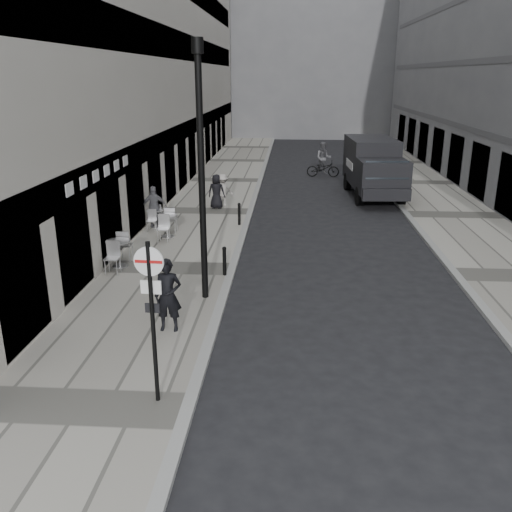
{
  "coord_description": "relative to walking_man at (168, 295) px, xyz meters",
  "views": [
    {
      "loc": [
        1.83,
        -5.71,
        5.95
      ],
      "look_at": [
        0.94,
        7.87,
        1.4
      ],
      "focal_mm": 38.0,
      "sensor_mm": 36.0,
      "label": 1
    }
  ],
  "objects": [
    {
      "name": "cafe_table_far",
      "position": [
        -2.58,
        4.39,
        -0.38
      ],
      "size": [
        0.79,
        1.78,
        1.01
      ],
      "color": "#B6B6B9",
      "rests_on": "sidewalk"
    },
    {
      "name": "building_left",
      "position": [
        -4.98,
        18.54,
        7.99
      ],
      "size": [
        4.0,
        45.0,
        18.0
      ],
      "primitive_type": "cube",
      "color": "beige",
      "rests_on": "ground"
    },
    {
      "name": "pedestrian_b",
      "position": [
        -0.3,
        12.81,
        -0.12
      ],
      "size": [
        1.08,
        0.74,
        1.54
      ],
      "primitive_type": "imported",
      "rotation": [
        0.0,
        0.0,
        3.32
      ],
      "color": "#A7A09A",
      "rests_on": "sidewalk"
    },
    {
      "name": "sign_post",
      "position": [
        0.42,
        -2.96,
        1.12
      ],
      "size": [
        0.54,
        0.11,
        3.13
      ],
      "rotation": [
        0.0,
        0.0,
        -0.07
      ],
      "color": "black",
      "rests_on": "sidewalk"
    },
    {
      "name": "walking_man",
      "position": [
        0.0,
        0.0,
        0.0
      ],
      "size": [
        0.66,
        0.44,
        1.78
      ],
      "primitive_type": "imported",
      "rotation": [
        0.0,
        0.0,
        0.01
      ],
      "color": "black",
      "rests_on": "sidewalk"
    },
    {
      "name": "sidewalk",
      "position": [
        -0.98,
        12.04,
        -0.95
      ],
      "size": [
        4.0,
        60.0,
        0.12
      ],
      "primitive_type": "cube",
      "color": "#A19D91",
      "rests_on": "ground"
    },
    {
      "name": "far_sidewalk",
      "position": [
        10.02,
        12.04,
        -0.95
      ],
      "size": [
        4.0,
        60.0,
        0.12
      ],
      "primitive_type": "cube",
      "color": "#A19D91",
      "rests_on": "ground"
    },
    {
      "name": "pedestrian_a",
      "position": [
        -2.58,
        9.12,
        -0.05
      ],
      "size": [
        1.02,
        0.52,
        1.68
      ],
      "primitive_type": "imported",
      "rotation": [
        0.0,
        0.0,
        3.26
      ],
      "color": "slate",
      "rests_on": "sidewalk"
    },
    {
      "name": "pedestrian_c",
      "position": [
        -0.56,
        12.56,
        -0.11
      ],
      "size": [
        0.81,
        0.57,
        1.57
      ],
      "primitive_type": "imported",
      "rotation": [
        0.0,
        0.0,
        3.05
      ],
      "color": "black",
      "rests_on": "sidewalk"
    },
    {
      "name": "bollard_far",
      "position": [
        0.76,
        9.73,
        -0.47
      ],
      "size": [
        0.11,
        0.11,
        0.85
      ],
      "primitive_type": "cylinder",
      "color": "black",
      "rests_on": "sidewalk"
    },
    {
      "name": "cafe_table_near",
      "position": [
        -1.78,
        7.8,
        -0.38
      ],
      "size": [
        0.78,
        1.76,
        1.0
      ],
      "color": "silver",
      "rests_on": "sidewalk"
    },
    {
      "name": "cyclist",
      "position": [
        4.78,
        21.69,
        -0.18
      ],
      "size": [
        2.01,
        0.83,
        2.12
      ],
      "rotation": [
        0.0,
        0.0,
        -0.07
      ],
      "color": "black",
      "rests_on": "ground"
    },
    {
      "name": "panel_van",
      "position": [
        7.01,
        16.21,
        0.61
      ],
      "size": [
        2.59,
        6.22,
        2.88
      ],
      "rotation": [
        0.0,
        0.0,
        0.05
      ],
      "color": "black",
      "rests_on": "ground"
    },
    {
      "name": "building_far",
      "position": [
        2.52,
        50.04,
        9.99
      ],
      "size": [
        24.0,
        16.0,
        22.0
      ],
      "primitive_type": "cube",
      "color": "slate",
      "rests_on": "ground"
    },
    {
      "name": "cafe_table_mid",
      "position": [
        -2.58,
        9.1,
        -0.46
      ],
      "size": [
        0.65,
        1.48,
        0.84
      ],
      "color": "silver",
      "rests_on": "sidewalk"
    },
    {
      "name": "bollard_near",
      "position": [
        0.87,
        3.83,
        -0.47
      ],
      "size": [
        0.11,
        0.11,
        0.85
      ],
      "primitive_type": "cylinder",
      "color": "black",
      "rests_on": "sidewalk"
    },
    {
      "name": "lamppost",
      "position": [
        0.54,
        2.09,
        2.83
      ],
      "size": [
        0.3,
        0.3,
        6.7
      ],
      "color": "black",
      "rests_on": "sidewalk"
    }
  ]
}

